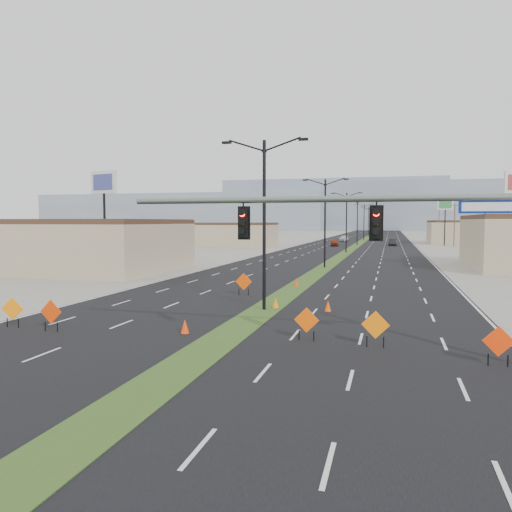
% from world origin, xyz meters
% --- Properties ---
extents(ground, '(600.00, 600.00, 0.00)m').
position_xyz_m(ground, '(0.00, 0.00, 0.00)').
color(ground, gray).
rests_on(ground, ground).
extents(road_surface, '(25.00, 400.00, 0.02)m').
position_xyz_m(road_surface, '(0.00, 100.00, 0.00)').
color(road_surface, black).
rests_on(road_surface, ground).
extents(median_strip, '(2.00, 400.00, 0.04)m').
position_xyz_m(median_strip, '(0.00, 100.00, 0.00)').
color(median_strip, '#344F1C').
rests_on(median_strip, ground).
extents(building_sw_near, '(40.00, 16.00, 5.00)m').
position_xyz_m(building_sw_near, '(-35.00, 30.00, 2.50)').
color(building_sw_near, tan).
rests_on(building_sw_near, ground).
extents(building_sw_far, '(30.00, 14.00, 4.50)m').
position_xyz_m(building_sw_far, '(-32.00, 85.00, 2.25)').
color(building_sw_far, tan).
rests_on(building_sw_far, ground).
extents(mesa_west, '(180.00, 50.00, 22.00)m').
position_xyz_m(mesa_west, '(-120.00, 280.00, 11.00)').
color(mesa_west, gray).
rests_on(mesa_west, ground).
extents(mesa_center, '(220.00, 50.00, 28.00)m').
position_xyz_m(mesa_center, '(40.00, 300.00, 14.00)').
color(mesa_center, gray).
rests_on(mesa_center, ground).
extents(mesa_backdrop, '(140.00, 50.00, 32.00)m').
position_xyz_m(mesa_backdrop, '(-30.00, 320.00, 16.00)').
color(mesa_backdrop, gray).
rests_on(mesa_backdrop, ground).
extents(signal_mast, '(16.30, 0.60, 8.00)m').
position_xyz_m(signal_mast, '(8.56, 2.00, 4.79)').
color(signal_mast, slate).
rests_on(signal_mast, ground).
extents(streetlight_0, '(5.15, 0.24, 10.02)m').
position_xyz_m(streetlight_0, '(0.00, 12.00, 5.42)').
color(streetlight_0, black).
rests_on(streetlight_0, ground).
extents(streetlight_1, '(5.15, 0.24, 10.02)m').
position_xyz_m(streetlight_1, '(0.00, 40.00, 5.42)').
color(streetlight_1, black).
rests_on(streetlight_1, ground).
extents(streetlight_2, '(5.15, 0.24, 10.02)m').
position_xyz_m(streetlight_2, '(0.00, 68.00, 5.42)').
color(streetlight_2, black).
rests_on(streetlight_2, ground).
extents(streetlight_3, '(5.15, 0.24, 10.02)m').
position_xyz_m(streetlight_3, '(0.00, 96.00, 5.42)').
color(streetlight_3, black).
rests_on(streetlight_3, ground).
extents(streetlight_4, '(5.15, 0.24, 10.02)m').
position_xyz_m(streetlight_4, '(0.00, 124.00, 5.42)').
color(streetlight_4, black).
rests_on(streetlight_4, ground).
extents(streetlight_5, '(5.15, 0.24, 10.02)m').
position_xyz_m(streetlight_5, '(0.00, 152.00, 5.42)').
color(streetlight_5, black).
rests_on(streetlight_5, ground).
extents(streetlight_6, '(5.15, 0.24, 10.02)m').
position_xyz_m(streetlight_6, '(0.00, 180.00, 5.42)').
color(streetlight_6, black).
rests_on(streetlight_6, ground).
extents(utility_pole_1, '(1.60, 0.20, 9.00)m').
position_xyz_m(utility_pole_1, '(20.00, 60.00, 4.67)').
color(utility_pole_1, '#4C3823').
rests_on(utility_pole_1, ground).
extents(utility_pole_2, '(1.60, 0.20, 9.00)m').
position_xyz_m(utility_pole_2, '(20.00, 95.00, 4.67)').
color(utility_pole_2, '#4C3823').
rests_on(utility_pole_2, ground).
extents(utility_pole_3, '(1.60, 0.20, 9.00)m').
position_xyz_m(utility_pole_3, '(20.00, 130.00, 4.67)').
color(utility_pole_3, '#4C3823').
rests_on(utility_pole_3, ground).
extents(car_left, '(2.19, 4.31, 1.41)m').
position_xyz_m(car_left, '(-4.33, 89.82, 0.70)').
color(car_left, maroon).
rests_on(car_left, ground).
extents(car_mid, '(1.82, 4.52, 1.46)m').
position_xyz_m(car_mid, '(7.67, 95.39, 0.73)').
color(car_mid, black).
rests_on(car_mid, ground).
extents(car_far, '(2.26, 5.13, 1.46)m').
position_xyz_m(car_far, '(-4.69, 116.46, 0.73)').
color(car_far, '#B7BDC2').
rests_on(car_far, ground).
extents(construction_sign_0, '(1.13, 0.23, 1.52)m').
position_xyz_m(construction_sign_0, '(-10.87, 3.98, 0.89)').
color(construction_sign_0, orange).
rests_on(construction_sign_0, ground).
extents(construction_sign_1, '(1.17, 0.06, 1.56)m').
position_xyz_m(construction_sign_1, '(-8.40, 3.67, 0.91)').
color(construction_sign_1, red).
rests_on(construction_sign_1, ground).
extents(construction_sign_2, '(1.21, 0.07, 1.61)m').
position_xyz_m(construction_sign_2, '(-2.83, 17.25, 0.94)').
color(construction_sign_2, '#E54404').
rests_on(construction_sign_2, ground).
extents(construction_sign_3, '(1.12, 0.12, 1.50)m').
position_xyz_m(construction_sign_3, '(3.69, 5.06, 0.88)').
color(construction_sign_3, '#F65305').
rests_on(construction_sign_3, ground).
extents(construction_sign_4, '(1.13, 0.07, 1.50)m').
position_xyz_m(construction_sign_4, '(11.06, 3.00, 0.88)').
color(construction_sign_4, '#EC3004').
rests_on(construction_sign_4, ground).
extents(construction_sign_5, '(1.17, 0.10, 1.56)m').
position_xyz_m(construction_sign_5, '(6.67, 4.62, 0.92)').
color(construction_sign_5, orange).
rests_on(construction_sign_5, ground).
extents(cone_0, '(0.45, 0.45, 0.68)m').
position_xyz_m(cone_0, '(-2.07, 4.99, 0.34)').
color(cone_0, '#FF3805').
rests_on(cone_0, ground).
extents(cone_1, '(0.50, 0.50, 0.64)m').
position_xyz_m(cone_1, '(3.73, 12.53, 0.32)').
color(cone_1, '#F94B05').
rests_on(cone_1, ground).
extents(cone_2, '(0.45, 0.45, 0.67)m').
position_xyz_m(cone_2, '(0.53, 12.75, 0.34)').
color(cone_2, orange).
rests_on(cone_2, ground).
extents(cone_3, '(0.42, 0.42, 0.68)m').
position_xyz_m(cone_3, '(-0.09, 22.95, 0.34)').
color(cone_3, '#FF3105').
rests_on(cone_3, ground).
extents(pole_sign_west, '(3.32, 1.28, 10.28)m').
position_xyz_m(pole_sign_west, '(-20.46, 27.73, 8.44)').
color(pole_sign_west, black).
rests_on(pole_sign_west, ground).
extents(pole_sign_east_far, '(3.25, 0.81, 9.91)m').
position_xyz_m(pole_sign_east_far, '(18.52, 99.02, 8.11)').
color(pole_sign_east_far, black).
rests_on(pole_sign_east_far, ground).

